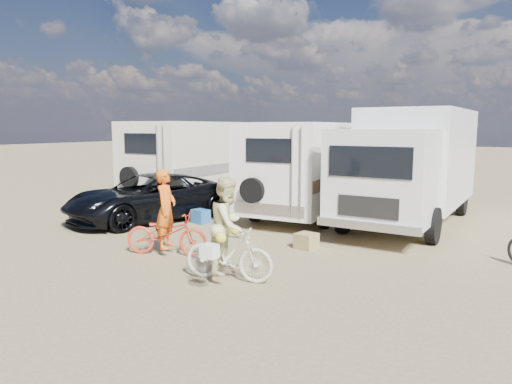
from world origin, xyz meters
The scene contains 11 objects.
ground centered at (0.00, 0.00, 0.00)m, with size 140.00×140.00×0.00m, color #907D56.
rv_main centered at (0.50, 7.15, 1.53)m, with size 2.50×7.07×3.06m, color white, non-canonical shape.
rv_left centered at (-4.53, 7.52, 1.56)m, with size 2.60×7.02×3.12m, color silver, non-canonical shape.
box_truck centered at (3.66, 7.12, 1.74)m, with size 2.65×7.72×3.48m, color silver, non-canonical shape.
dark_suv centered at (-3.47, 3.37, 0.73)m, with size 2.44×5.28×1.47m, color black.
bike_man centered at (-0.23, 0.55, 0.51)m, with size 0.67×1.93×1.02m, color red.
bike_woman centered at (2.03, -0.24, 0.54)m, with size 0.51×1.79×1.08m, color #B4B99D.
rider_man centered at (-0.23, 0.55, 0.91)m, with size 0.66×0.43×1.81m, color orange.
rider_woman centered at (2.03, -0.24, 0.91)m, with size 0.89×0.69×1.83m, color beige.
cooler centered at (-1.80, 3.83, 0.21)m, with size 0.53×0.38×0.42m, color #245590.
crate centered at (2.28, 2.75, 0.19)m, with size 0.47×0.47×0.37m, color olive.
Camera 1 is at (7.01, -7.45, 2.93)m, focal length 33.02 mm.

